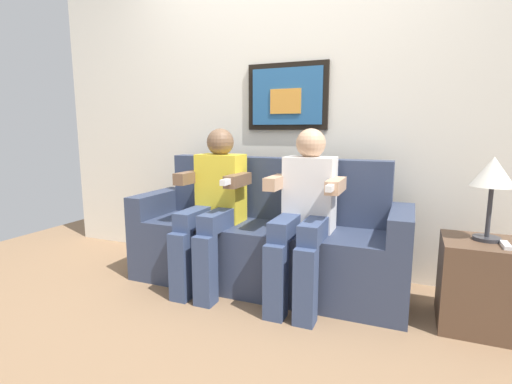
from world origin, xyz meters
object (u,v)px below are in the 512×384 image
(person_on_left, at_px, (213,202))
(spare_remote_on_table, at_px, (506,245))
(table_lamp, at_px, (493,176))
(person_on_right, at_px, (305,210))
(couch, at_px, (265,242))
(side_table_right, at_px, (479,284))

(person_on_left, height_order, spare_remote_on_table, person_on_left)
(person_on_left, relative_size, table_lamp, 2.41)
(person_on_right, xyz_separation_m, table_lamp, (1.01, 0.09, 0.25))
(couch, xyz_separation_m, spare_remote_on_table, (1.41, -0.18, 0.20))
(person_on_left, bearing_deg, spare_remote_on_table, -0.55)
(couch, relative_size, table_lamp, 4.20)
(side_table_right, xyz_separation_m, table_lamp, (0.02, 0.03, 0.61))
(table_lamp, distance_m, spare_remote_on_table, 0.37)
(person_on_left, distance_m, spare_remote_on_table, 1.73)
(person_on_right, distance_m, table_lamp, 1.05)
(spare_remote_on_table, bearing_deg, side_table_right, 139.61)
(side_table_right, height_order, table_lamp, table_lamp)
(spare_remote_on_table, bearing_deg, person_on_right, 179.11)
(person_on_right, distance_m, side_table_right, 1.05)
(person_on_right, relative_size, spare_remote_on_table, 8.54)
(person_on_left, xyz_separation_m, side_table_right, (1.64, 0.06, -0.36))
(person_on_right, bearing_deg, person_on_left, 180.00)
(person_on_left, bearing_deg, couch, 27.22)
(person_on_left, relative_size, spare_remote_on_table, 8.54)
(spare_remote_on_table, bearing_deg, table_lamp, 124.06)
(person_on_right, height_order, spare_remote_on_table, person_on_right)
(couch, bearing_deg, side_table_right, -4.61)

